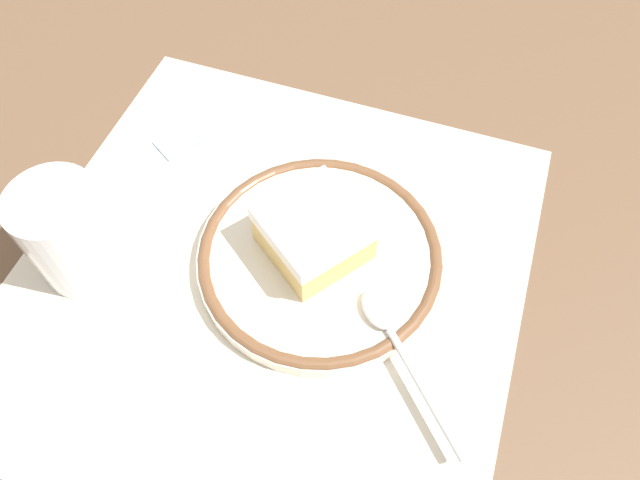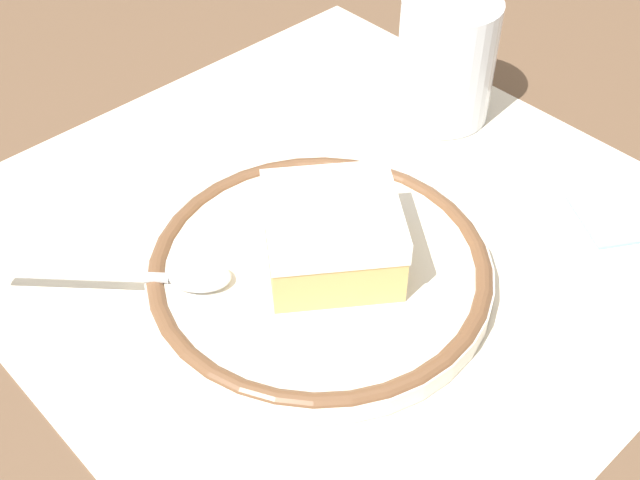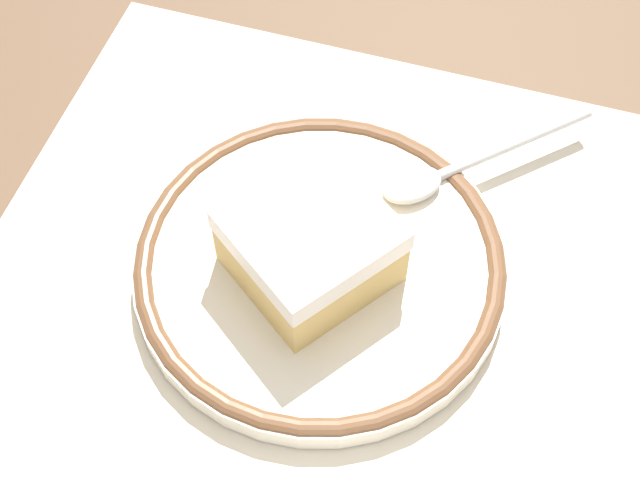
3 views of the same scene
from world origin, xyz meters
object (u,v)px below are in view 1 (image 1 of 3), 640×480
cake_slice (314,233)px  sugar_packet (182,137)px  plate (320,256)px  spoon (392,334)px  cup (72,237)px

cake_slice → sugar_packet: 0.19m
plate → sugar_packet: size_ratio=4.07×
plate → sugar_packet: 0.19m
spoon → sugar_packet: spoon is taller
spoon → cake_slice: bearing=146.1°
plate → cup: 0.20m
spoon → sugar_packet: bearing=150.8°
cake_slice → cup: cup is taller
cup → plate: bearing=19.5°
spoon → sugar_packet: size_ratio=2.22×
spoon → cup: (-0.26, -0.01, 0.02)m
sugar_packet → cake_slice: bearing=-26.7°
cup → sugar_packet: bearing=84.7°
cake_slice → spoon: (0.08, -0.05, -0.02)m
cake_slice → cup: bearing=-158.9°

